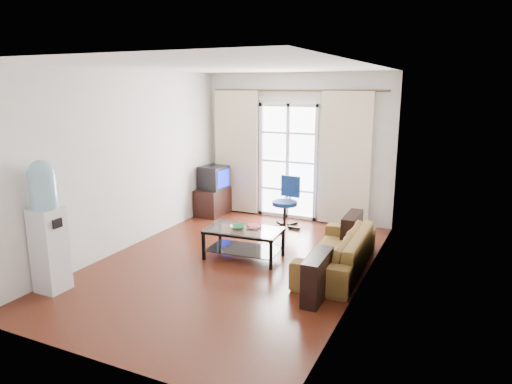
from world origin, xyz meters
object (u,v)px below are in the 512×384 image
Objects in this scene: tv_stand at (213,201)px; water_cooler at (47,224)px; coffee_table at (244,239)px; task_chair at (285,213)px; sofa at (337,250)px; crt_tv at (213,177)px.

water_cooler reaches higher than tv_stand.
task_chair reaches higher than coffee_table.
tv_stand is at bearing -121.20° from sofa.
coffee_table is at bearing 49.64° from water_cooler.
water_cooler reaches higher than sofa.
coffee_table is 1.60× the size of tv_stand.
task_chair is (1.59, -0.21, -0.47)m from crt_tv.
coffee_table is 1.24× the size of task_chair.
water_cooler is at bearing -130.13° from coffee_table.
water_cooler is at bearing -106.50° from task_chair.
coffee_table is at bearing -84.96° from sofa.
crt_tv is 0.33× the size of water_cooler.
coffee_table is 2.48m from crt_tv.
coffee_table is at bearing -47.99° from tv_stand.
task_chair is at bearing -139.48° from sofa.
tv_stand is at bearing 130.83° from coffee_table.
task_chair is at bearing -1.75° from crt_tv.
water_cooler is at bearing -89.76° from tv_stand.
crt_tv is (-2.93, 1.71, 0.46)m from sofa.
sofa is at bearing -28.80° from tv_stand.
crt_tv is 3.82m from water_cooler.
sofa is 3.39m from tv_stand.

